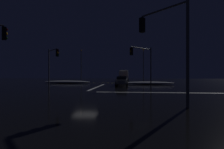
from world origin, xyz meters
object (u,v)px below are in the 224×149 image
box_truck (124,75)px  traffic_signal_se (166,36)px  traffic_signal_nw (52,60)px  sedan_orange (122,79)px  streetlamp_left_far (81,63)px  streetlamp_right_far (143,63)px  sedan_white (123,80)px  traffic_signal_ne (143,59)px  sedan_gray (122,81)px

box_truck → traffic_signal_se: traffic_signal_se is taller
traffic_signal_se → box_truck: bearing=95.5°
box_truck → traffic_signal_nw: traffic_signal_nw is taller
sedan_orange → streetlamp_left_far: streetlamp_left_far is taller
box_truck → traffic_signal_se: bearing=-84.5°
streetlamp_left_far → streetlamp_right_far: bearing=0.0°
sedan_white → streetlamp_right_far: streetlamp_right_far is taller
box_truck → traffic_signal_nw: size_ratio=1.39×
traffic_signal_ne → streetlamp_right_far: 22.62m
streetlamp_right_far → streetlamp_left_far: bearing=180.0°
sedan_gray → streetlamp_left_far: bearing=123.4°
sedan_gray → streetlamp_right_far: bearing=74.4°
traffic_signal_nw → traffic_signal_se: (14.09, -14.09, 0.29)m
sedan_white → streetlamp_left_far: (-12.26, 12.38, 4.38)m
box_truck → sedan_white: bearing=-89.5°
traffic_signal_ne → traffic_signal_nw: traffic_signal_ne is taller
sedan_gray → traffic_signal_se: (3.52, -17.66, 3.58)m
sedan_orange → box_truck: size_ratio=0.52×
traffic_signal_se → streetlamp_right_far: (1.71, 36.38, 0.78)m
sedan_gray → box_truck: (-0.21, 21.05, 0.91)m
traffic_signal_nw → streetlamp_right_far: (15.80, 22.29, 1.08)m
sedan_gray → traffic_signal_se: bearing=-78.7°
box_truck → streetlamp_left_far: (-12.14, -2.33, 3.48)m
traffic_signal_nw → streetlamp_left_far: bearing=94.6°
traffic_signal_se → streetlamp_left_far: (-15.88, 36.38, 0.80)m
traffic_signal_nw → traffic_signal_se: size_ratio=0.93×
traffic_signal_ne → box_truck: bearing=97.9°
sedan_white → traffic_signal_ne: size_ratio=0.72×
traffic_signal_nw → streetlamp_left_far: streetlamp_left_far is taller
traffic_signal_se → streetlamp_right_far: bearing=87.3°
box_truck → traffic_signal_se: size_ratio=1.29×
sedan_orange → streetlamp_right_far: 9.18m
sedan_white → sedan_orange: same height
traffic_signal_ne → traffic_signal_se: traffic_signal_se is taller
sedan_orange → traffic_signal_ne: traffic_signal_ne is taller
traffic_signal_nw → sedan_orange: bearing=58.7°
streetlamp_left_far → streetlamp_right_far: (17.58, 0.00, -0.02)m
sedan_white → sedan_orange: bearing=93.4°
sedan_orange → traffic_signal_se: size_ratio=0.67×
traffic_signal_ne → streetlamp_right_far: streetlamp_right_far is taller
traffic_signal_ne → streetlamp_left_far: (-15.57, 22.51, 1.04)m
sedan_gray → traffic_signal_nw: bearing=-161.3°
streetlamp_left_far → sedan_white: bearing=-45.3°
sedan_gray → streetlamp_right_far: 19.92m
sedan_white → traffic_signal_nw: bearing=-136.6°
sedan_gray → box_truck: 21.07m
traffic_signal_ne → sedan_orange: bearing=102.4°
streetlamp_right_far → traffic_signal_nw: bearing=-125.3°
sedan_gray → sedan_orange: 13.02m
traffic_signal_se → streetlamp_right_far: 36.42m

